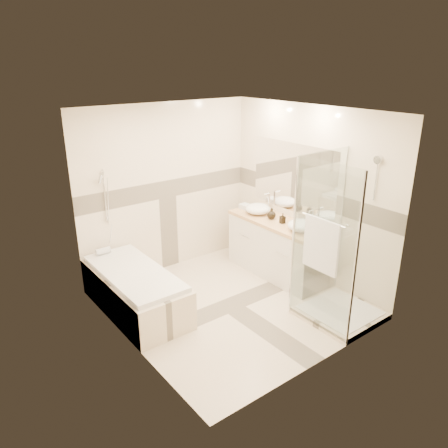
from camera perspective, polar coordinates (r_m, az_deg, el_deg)
room at (r=5.37m, az=1.16°, el=1.26°), size 2.82×3.02×2.52m
bathtub at (r=5.74m, az=-11.55°, el=-8.27°), size 0.75×1.70×0.56m
vanity at (r=6.54m, az=6.88°, el=-3.06°), size 0.58×1.62×0.85m
shower_enclosure at (r=5.55m, az=13.91°, el=-7.19°), size 0.96×0.93×2.04m
vessel_sink_near at (r=6.63m, az=4.44°, el=2.01°), size 0.38×0.38×0.15m
vessel_sink_far at (r=6.04m, az=10.06°, el=-0.17°), size 0.38×0.38×0.15m
faucet_near at (r=6.74m, az=5.83°, el=3.12°), size 0.12×0.03×0.29m
faucet_far at (r=6.16m, az=11.48°, el=0.93°), size 0.11×0.03×0.26m
amenity_bottle_a at (r=6.27m, az=7.66°, el=0.75°), size 0.08×0.08×0.15m
amenity_bottle_b at (r=6.42m, az=6.23°, el=1.36°), size 0.16×0.16×0.16m
folded_towels at (r=6.83m, az=2.98°, el=2.25°), size 0.16×0.24×0.07m
rolled_towel at (r=6.16m, az=-15.53°, el=-3.43°), size 0.20×0.09×0.09m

